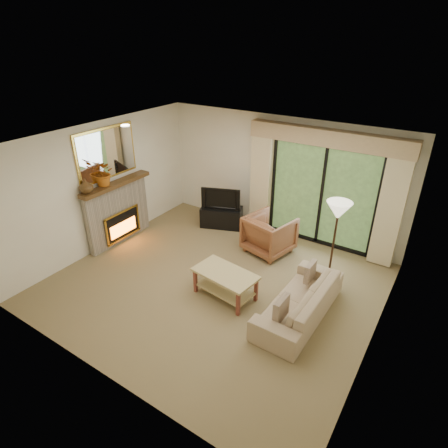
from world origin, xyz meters
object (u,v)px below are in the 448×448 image
Objects in this scene: armchair at (269,234)px; coffee_table at (225,284)px; sofa at (299,300)px; media_console at (221,217)px.

armchair is 0.81× the size of coffee_table.
armchair reaches higher than coffee_table.
armchair is 1.75m from coffee_table.
sofa is (1.31, -1.50, -0.11)m from armchair.
sofa reaches higher than media_console.
media_console is 2.62m from coffee_table.
media_console is at bearing -2.25° from armchair.
coffee_table reaches higher than media_console.
armchair is at bearing -137.67° from sofa.
coffee_table is (0.05, -1.74, -0.16)m from armchair.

